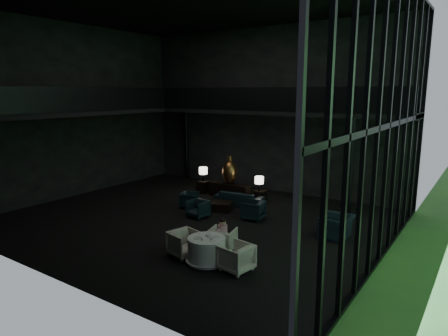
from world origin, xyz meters
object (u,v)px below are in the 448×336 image
Objects in this scene: side_table_right at (260,196)px; dining_chair_west at (184,241)px; lounge_armchair_south at (198,208)px; bronze_urn at (230,172)px; sofa at (239,196)px; lounge_armchair_east at (253,209)px; child at (223,228)px; window_armchair at (337,222)px; dining_chair_east at (236,255)px; lounge_armchair_west at (189,200)px; coffee_table at (222,206)px; table_lamp_right at (259,181)px; table_lamp_left at (203,171)px; dining_table at (207,252)px; dining_chair_north at (222,238)px; console at (229,191)px; side_table_left at (203,187)px.

dining_chair_west is at bearing -81.07° from side_table_right.
bronze_urn is at bearing 107.57° from lounge_armchair_south.
lounge_armchair_east is at bearing 130.13° from sofa.
child is at bearing -33.51° from lounge_armchair_south.
sofa is at bearing -63.57° from child.
window_armchair is at bearing 155.88° from sofa.
side_table_right is at bearing -72.17° from child.
dining_chair_east is (3.39, -5.56, 0.04)m from sofa.
side_table_right is 0.79× the size of lounge_armchair_west.
bronze_urn is at bearing -136.93° from dining_chair_east.
coffee_table is (-5.02, 0.35, -0.36)m from window_armchair.
dining_chair_east is (2.87, -6.41, -0.56)m from table_lamp_right.
table_lamp_left reaches higher than lounge_armchair_west.
dining_table is 1.37× the size of dining_chair_east.
window_armchair is at bearing -17.59° from table_lamp_left.
dining_chair_east reaches higher than lounge_armchair_west.
lounge_armchair_east is at bearing -110.56° from lounge_armchair_west.
lounge_armchair_south is 3.49m from dining_chair_north.
table_lamp_right is at bearing -90.00° from side_table_right.
child is (2.77, -2.31, 0.40)m from lounge_armchair_south.
bronze_urn is 2.05× the size of child.
lounge_armchair_east is 2.18m from lounge_armchair_south.
dining_chair_west is at bearing -67.82° from bronze_urn.
bronze_urn is at bearing -2.73° from table_lamp_left.
coffee_table is at bearing -65.03° from console.
dining_table is (5.08, -6.52, 0.04)m from side_table_left.
console is 2.55× the size of coffee_table.
sofa is (2.69, -0.95, -0.64)m from table_lamp_left.
table_lamp_right is 0.72× the size of dining_chair_west.
side_table_right is 0.64× the size of lounge_armchair_east.
sofa is 5.24m from child.
console is at bearing 179.98° from table_lamp_right.
window_armchair is at bearing 168.86° from dining_chair_east.
table_lamp_left is at bearing 177.27° from bronze_urn.
table_lamp_right is 0.98× the size of lounge_armchair_west.
table_lamp_right is (-0.00, -0.12, 0.74)m from side_table_right.
bronze_urn is at bearing 179.22° from table_lamp_right.
lounge_armchair_east is 0.92× the size of dining_chair_east.
window_armchair is at bearing -29.06° from side_table_right.
sofa is (2.69, -0.93, 0.14)m from side_table_left.
dining_chair_north is 0.38m from child.
lounge_armchair_east is 3.35m from window_armchair.
dining_chair_east is at bearing -33.52° from lounge_armchair_south.
lounge_armchair_south is at bearing 131.31° from dining_table.
lounge_armchair_south is (-0.95, -3.34, 0.10)m from side_table_right.
lounge_armchair_west is 6.45m from window_armchair.
coffee_table is at bearing 85.11° from lounge_armchair_south.
side_table_right is (1.60, 0.09, -0.96)m from bronze_urn.
lounge_armchair_east reaches higher than side_table_right.
dining_chair_east is (3.83, -3.19, 0.09)m from lounge_armchair_south.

